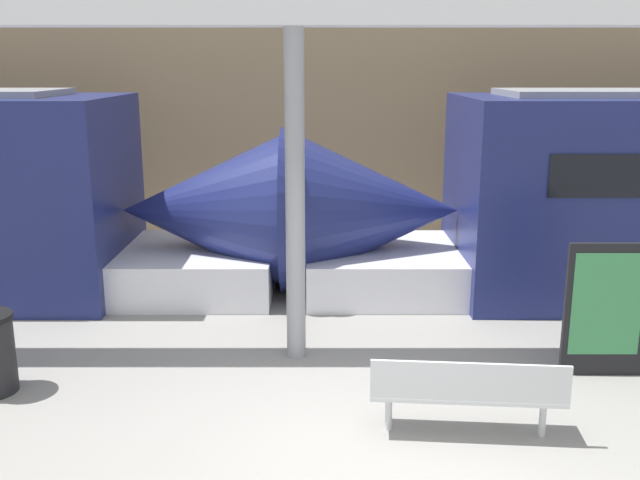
% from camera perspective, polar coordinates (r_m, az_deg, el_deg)
% --- Properties ---
extents(ground_plane, '(60.00, 60.00, 0.00)m').
position_cam_1_polar(ground_plane, '(7.00, 3.04, -16.92)').
color(ground_plane, gray).
extents(station_wall, '(56.00, 0.20, 5.00)m').
position_cam_1_polar(station_wall, '(15.00, 1.22, 9.78)').
color(station_wall, '#9E8460').
rests_on(station_wall, ground_plane).
extents(bench_near, '(1.92, 0.59, 0.84)m').
position_cam_1_polar(bench_near, '(7.22, 11.49, -11.66)').
color(bench_near, silver).
rests_on(bench_near, ground_plane).
extents(poster_board, '(0.96, 0.07, 1.61)m').
position_cam_1_polar(poster_board, '(8.93, 21.64, -5.17)').
color(poster_board, black).
rests_on(poster_board, ground_plane).
extents(support_column_near, '(0.24, 0.24, 4.00)m').
position_cam_1_polar(support_column_near, '(8.54, -2.25, 3.21)').
color(support_column_near, gray).
rests_on(support_column_near, ground_plane).
extents(canopy_beam, '(28.00, 0.60, 0.28)m').
position_cam_1_polar(canopy_beam, '(8.41, -2.40, 17.67)').
color(canopy_beam, silver).
rests_on(canopy_beam, support_column_near).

